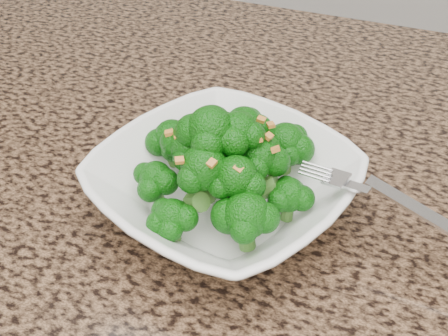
% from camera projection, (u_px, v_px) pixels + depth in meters
% --- Properties ---
extents(granite_counter, '(1.64, 1.04, 0.03)m').
position_uv_depth(granite_counter, '(204.00, 246.00, 0.53)').
color(granite_counter, brown).
rests_on(granite_counter, cabinet).
extents(bowl, '(0.30, 0.30, 0.06)m').
position_uv_depth(bowl, '(224.00, 186.00, 0.53)').
color(bowl, white).
rests_on(bowl, granite_counter).
extents(broccoli_pile, '(0.20, 0.20, 0.07)m').
position_uv_depth(broccoli_pile, '(224.00, 129.00, 0.49)').
color(broccoli_pile, '#0E5F0A').
rests_on(broccoli_pile, bowl).
extents(garlic_topping, '(0.12, 0.12, 0.01)m').
position_uv_depth(garlic_topping, '(224.00, 90.00, 0.46)').
color(garlic_topping, gold).
rests_on(garlic_topping, broccoli_pile).
extents(fork, '(0.19, 0.07, 0.01)m').
position_uv_depth(fork, '(362.00, 189.00, 0.47)').
color(fork, silver).
rests_on(fork, bowl).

